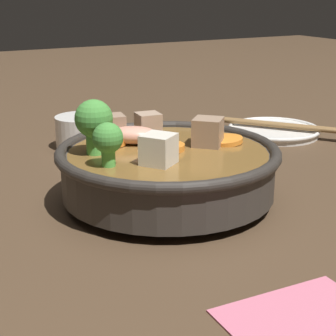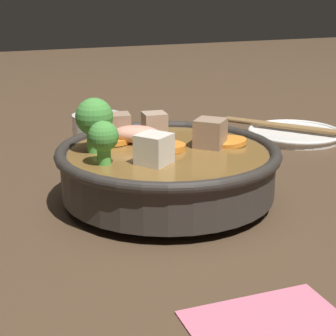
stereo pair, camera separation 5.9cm
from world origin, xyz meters
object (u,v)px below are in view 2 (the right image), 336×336
at_px(tea_cup, 98,130).
at_px(chopsticks_pair, 295,127).
at_px(stirfry_bowl, 166,165).
at_px(side_saucer, 295,134).

relative_size(tea_cup, chopsticks_pair, 0.38).
distance_m(tea_cup, chopsticks_pair, 0.30).
xyz_separation_m(stirfry_bowl, chopsticks_pair, (0.28, 0.16, -0.02)).
bearing_deg(chopsticks_pair, side_saucer, 0.00).
distance_m(stirfry_bowl, chopsticks_pair, 0.32).
height_order(stirfry_bowl, chopsticks_pair, stirfry_bowl).
bearing_deg(stirfry_bowl, chopsticks_pair, 30.44).
distance_m(stirfry_bowl, tea_cup, 0.24).
bearing_deg(tea_cup, stirfry_bowl, -88.38).
relative_size(side_saucer, tea_cup, 1.94).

